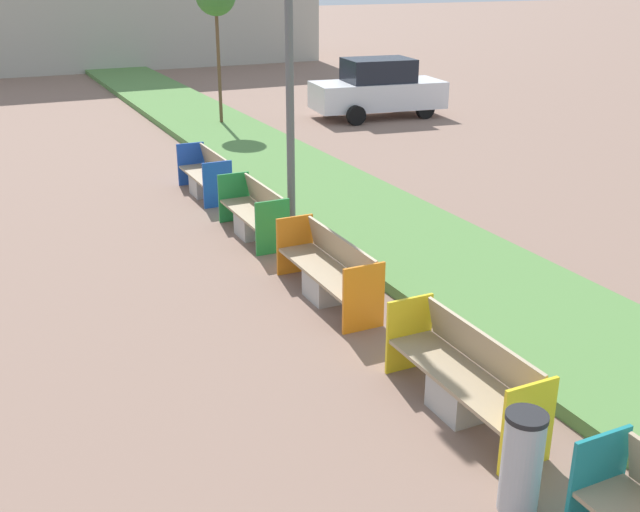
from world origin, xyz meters
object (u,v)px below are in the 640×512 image
litter_bin (522,462)px  parked_car_distant (378,89)px  bench_green_frame (254,217)px  bench_blue_frame (206,178)px  bench_yellow_frame (464,382)px  bench_orange_frame (329,275)px  street_lamp_post (289,4)px

litter_bin → parked_car_distant: size_ratio=0.23×
bench_green_frame → bench_blue_frame: size_ratio=1.04×
parked_car_distant → litter_bin: bearing=-108.4°
bench_yellow_frame → bench_orange_frame: size_ratio=0.95×
bench_yellow_frame → bench_blue_frame: size_ratio=1.13×
bench_green_frame → bench_blue_frame: (-0.00, 2.91, -0.00)m
bench_orange_frame → litter_bin: size_ratio=2.33×
litter_bin → street_lamp_post: 8.48m
bench_yellow_frame → bench_green_frame: (-0.00, 6.40, -0.01)m
bench_green_frame → bench_blue_frame: 2.91m
bench_yellow_frame → bench_orange_frame: bearing=90.0°
bench_green_frame → parked_car_distant: bearing=49.7°
bench_orange_frame → parked_car_distant: size_ratio=0.53×
bench_green_frame → bench_blue_frame: bearing=90.0°
bench_orange_frame → parked_car_distant: (7.71, 12.13, 0.54)m
bench_green_frame → bench_orange_frame: bearing=-89.9°
bench_yellow_frame → litter_bin: bearing=-107.7°
bench_blue_frame → parked_car_distant: parked_car_distant is taller
bench_blue_frame → bench_green_frame: bearing=-90.0°
bench_green_frame → street_lamp_post: bearing=-24.9°
bench_yellow_frame → parked_car_distant: 17.30m
bench_yellow_frame → bench_orange_frame: 3.35m
bench_yellow_frame → bench_green_frame: 6.40m
bench_yellow_frame → street_lamp_post: size_ratio=0.30×
bench_green_frame → parked_car_distant: size_ratio=0.46×
bench_yellow_frame → bench_orange_frame: same height
bench_orange_frame → litter_bin: (-0.49, -4.87, 0.12)m
bench_blue_frame → parked_car_distant: 9.89m
bench_blue_frame → parked_car_distant: bearing=38.7°
bench_blue_frame → street_lamp_post: (0.61, -3.19, 3.65)m
litter_bin → parked_car_distant: parked_car_distant is taller
street_lamp_post → bench_orange_frame: bearing=-102.4°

